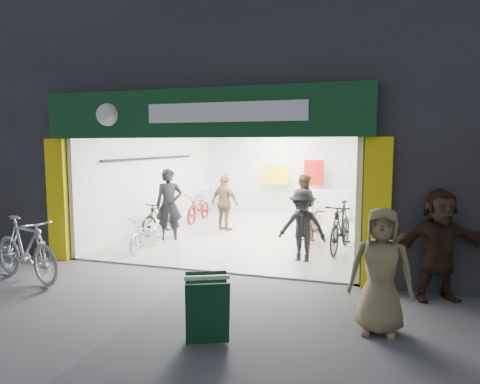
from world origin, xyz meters
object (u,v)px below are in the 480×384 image
at_px(parked_bike, 26,249).
at_px(sandwich_board, 207,307).
at_px(pedestrian_near, 381,271).
at_px(bike_left_front, 148,233).
at_px(bike_right_front, 341,227).

xyz_separation_m(parked_bike, sandwich_board, (4.04, -1.32, -0.13)).
bearing_deg(pedestrian_near, sandwich_board, -153.48).
bearing_deg(bike_left_front, sandwich_board, -54.95).
xyz_separation_m(bike_right_front, parked_bike, (-5.30, -3.88, 0.01)).
xyz_separation_m(bike_left_front, parked_bike, (-1.00, -2.62, 0.17)).
bearing_deg(sandwich_board, bike_left_front, 103.88).
distance_m(bike_left_front, parked_bike, 2.81).
height_order(bike_right_front, sandwich_board, bike_right_front).
bearing_deg(bike_right_front, pedestrian_near, -71.05).
height_order(parked_bike, pedestrian_near, pedestrian_near).
distance_m(parked_bike, pedestrian_near, 6.12).
height_order(bike_left_front, parked_bike, parked_bike).
bearing_deg(parked_bike, pedestrian_near, -76.28).
relative_size(parked_bike, sandwich_board, 2.37).
bearing_deg(bike_left_front, pedestrian_near, -33.15).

